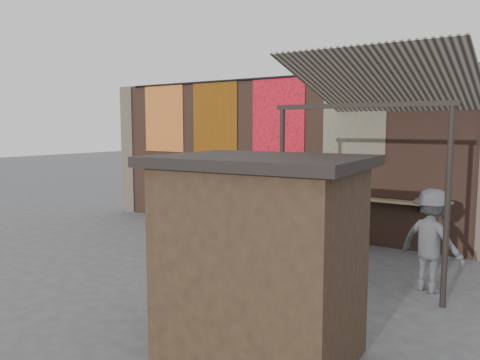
% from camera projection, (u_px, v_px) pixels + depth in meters
% --- Properties ---
extents(ground, '(70.00, 70.00, 0.00)m').
position_uv_depth(ground, '(210.00, 251.00, 10.32)').
color(ground, '#474749').
rests_on(ground, ground).
extents(brick_wall, '(10.00, 0.40, 4.00)m').
position_uv_depth(brick_wall, '(272.00, 155.00, 12.33)').
color(brick_wall, brown).
rests_on(brick_wall, ground).
extents(pier_left, '(0.50, 0.50, 4.00)m').
position_uv_depth(pier_left, '(132.00, 150.00, 15.19)').
color(pier_left, '#4C4238').
rests_on(pier_left, ground).
extents(eating_counter, '(8.00, 0.32, 0.05)m').
position_uv_depth(eating_counter, '(264.00, 190.00, 12.13)').
color(eating_counter, '#9E7A51').
rests_on(eating_counter, brick_wall).
extents(shelf_box, '(0.62, 0.33, 0.26)m').
position_uv_depth(shelf_box, '(300.00, 187.00, 11.51)').
color(shelf_box, white).
rests_on(shelf_box, eating_counter).
extents(tapestry_redgold, '(1.50, 0.02, 2.00)m').
position_uv_depth(tapestry_redgold, '(164.00, 118.00, 14.02)').
color(tapestry_redgold, maroon).
rests_on(tapestry_redgold, brick_wall).
extents(tapestry_sun, '(1.50, 0.02, 2.00)m').
position_uv_depth(tapestry_sun, '(215.00, 117.00, 12.97)').
color(tapestry_sun, '#C0640B').
rests_on(tapestry_sun, brick_wall).
extents(tapestry_orange, '(1.50, 0.02, 2.00)m').
position_uv_depth(tapestry_orange, '(278.00, 116.00, 11.87)').
color(tapestry_orange, red).
rests_on(tapestry_orange, brick_wall).
extents(tapestry_multi, '(1.50, 0.02, 2.00)m').
position_uv_depth(tapestry_multi, '(354.00, 115.00, 10.78)').
color(tapestry_multi, '#21587B').
rests_on(tapestry_multi, brick_wall).
extents(hang_rail, '(9.50, 0.06, 0.06)m').
position_uv_depth(hang_rail, '(268.00, 78.00, 11.92)').
color(hang_rail, black).
rests_on(hang_rail, brick_wall).
extents(scooter_stool_0, '(0.34, 0.77, 0.73)m').
position_uv_depth(scooter_stool_0, '(178.00, 210.00, 13.44)').
color(scooter_stool_0, '#131347').
rests_on(scooter_stool_0, ground).
extents(scooter_stool_1, '(0.37, 0.82, 0.77)m').
position_uv_depth(scooter_stool_1, '(193.00, 211.00, 13.12)').
color(scooter_stool_1, '#A31530').
rests_on(scooter_stool_1, ground).
extents(scooter_stool_2, '(0.37, 0.81, 0.77)m').
position_uv_depth(scooter_stool_2, '(208.00, 213.00, 12.78)').
color(scooter_stool_2, navy).
rests_on(scooter_stool_2, ground).
extents(scooter_stool_3, '(0.38, 0.84, 0.80)m').
position_uv_depth(scooter_stool_3, '(224.00, 215.00, 12.47)').
color(scooter_stool_3, black).
rests_on(scooter_stool_3, ground).
extents(scooter_stool_4, '(0.39, 0.86, 0.82)m').
position_uv_depth(scooter_stool_4, '(246.00, 217.00, 12.14)').
color(scooter_stool_4, '#0D611F').
rests_on(scooter_stool_4, ground).
extents(scooter_stool_5, '(0.36, 0.81, 0.77)m').
position_uv_depth(scooter_stool_5, '(264.00, 221.00, 11.79)').
color(scooter_stool_5, '#99230D').
rests_on(scooter_stool_5, ground).
extents(scooter_stool_6, '(0.40, 0.88, 0.84)m').
position_uv_depth(scooter_stool_6, '(286.00, 221.00, 11.54)').
color(scooter_stool_6, '#B70E12').
rests_on(scooter_stool_6, ground).
extents(scooter_stool_7, '(0.37, 0.83, 0.79)m').
position_uv_depth(scooter_stool_7, '(309.00, 225.00, 11.19)').
color(scooter_stool_7, navy).
rests_on(scooter_stool_7, ground).
extents(scooter_stool_8, '(0.34, 0.76, 0.72)m').
position_uv_depth(scooter_stool_8, '(330.00, 229.00, 10.90)').
color(scooter_stool_8, '#0F4B0F').
rests_on(scooter_stool_8, ground).
extents(diner_left, '(0.70, 0.50, 1.81)m').
position_uv_depth(diner_left, '(155.00, 190.00, 13.69)').
color(diner_left, '#97B7DB').
rests_on(diner_left, ground).
extents(diner_right, '(0.97, 0.83, 1.75)m').
position_uv_depth(diner_right, '(183.00, 193.00, 13.24)').
color(diner_right, black).
rests_on(diner_right, ground).
extents(shopper_navy, '(1.07, 0.84, 1.69)m').
position_uv_depth(shopper_navy, '(333.00, 224.00, 9.16)').
color(shopper_navy, '#162131').
rests_on(shopper_navy, ground).
extents(shopper_grey, '(1.27, 1.01, 1.73)m').
position_uv_depth(shopper_grey, '(432.00, 240.00, 7.74)').
color(shopper_grey, '#4C4C50').
rests_on(shopper_grey, ground).
extents(shopper_tan, '(0.92, 0.95, 1.64)m').
position_uv_depth(shopper_tan, '(310.00, 225.00, 9.17)').
color(shopper_tan, '#846E54').
rests_on(shopper_tan, ground).
extents(market_stall, '(2.20, 1.71, 2.29)m').
position_uv_depth(market_stall, '(261.00, 263.00, 5.48)').
color(market_stall, black).
rests_on(market_stall, ground).
extents(stall_roof, '(2.47, 1.96, 0.12)m').
position_uv_depth(stall_roof, '(261.00, 161.00, 5.34)').
color(stall_roof, black).
rests_on(stall_roof, market_stall).
extents(stall_sign, '(1.20, 0.11, 0.50)m').
position_uv_depth(stall_sign, '(290.00, 209.00, 6.13)').
color(stall_sign, gold).
rests_on(stall_sign, market_stall).
extents(stall_shelf, '(1.76, 0.21, 0.06)m').
position_uv_depth(stall_shelf, '(289.00, 270.00, 6.22)').
color(stall_shelf, '#473321').
rests_on(stall_shelf, market_stall).
extents(awning_canvas, '(3.20, 3.28, 0.97)m').
position_uv_depth(awning_canvas, '(387.00, 83.00, 8.75)').
color(awning_canvas, beige).
rests_on(awning_canvas, brick_wall).
extents(awning_ledger, '(3.30, 0.08, 0.12)m').
position_uv_depth(awning_ledger, '(409.00, 70.00, 10.02)').
color(awning_ledger, '#33261C').
rests_on(awning_ledger, brick_wall).
extents(awning_header, '(3.00, 0.08, 0.08)m').
position_uv_depth(awning_header, '(359.00, 105.00, 7.56)').
color(awning_header, black).
rests_on(awning_header, awning_post_left).
extents(awning_post_left, '(0.09, 0.09, 3.10)m').
position_uv_depth(awning_post_left, '(282.00, 192.00, 8.50)').
color(awning_post_left, black).
rests_on(awning_post_left, ground).
extents(awning_post_right, '(0.09, 0.09, 3.10)m').
position_uv_depth(awning_post_right, '(447.00, 207.00, 6.96)').
color(awning_post_right, black).
rests_on(awning_post_right, ground).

